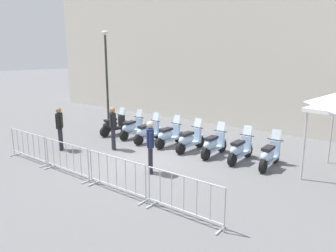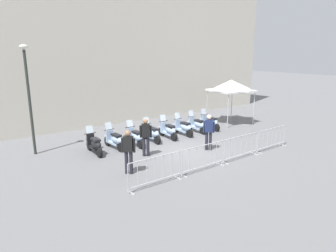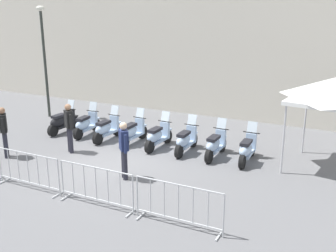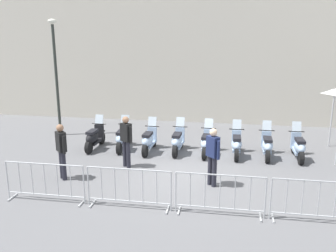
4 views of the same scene
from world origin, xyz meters
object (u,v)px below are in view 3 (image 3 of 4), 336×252
at_px(motorcycle_0, 62,122).
at_px(barrier_segment_2, 96,187).
at_px(motorcycle_5, 186,140).
at_px(barrier_segment_3, 178,206).
at_px(street_lamp, 44,50).
at_px(motorcycle_6, 215,145).
at_px(officer_mid_plaza, 69,125).
at_px(motorcycle_1, 86,124).
at_px(canopy_tent, 336,90).
at_px(barrier_segment_1, 28,171).
at_px(motorcycle_3, 132,132).
at_px(motorcycle_7, 247,149).
at_px(motorcycle_4, 158,136).
at_px(officer_by_barriers, 4,129).
at_px(motorcycle_2, 106,129).
at_px(officer_near_row_end, 124,147).

relative_size(motorcycle_0, barrier_segment_2, 0.79).
height_order(motorcycle_5, barrier_segment_2, motorcycle_5).
bearing_deg(barrier_segment_3, street_lamp, 154.83).
bearing_deg(street_lamp, motorcycle_6, -2.49).
height_order(motorcycle_0, officer_mid_plaza, officer_mid_plaza).
distance_m(motorcycle_0, motorcycle_1, 1.09).
bearing_deg(street_lamp, canopy_tent, 3.16).
bearing_deg(barrier_segment_1, motorcycle_5, 66.76).
height_order(motorcycle_3, street_lamp, street_lamp).
bearing_deg(canopy_tent, barrier_segment_1, -136.95).
relative_size(motorcycle_7, street_lamp, 0.35).
xyz_separation_m(motorcycle_4, barrier_segment_3, (3.50, -4.06, 0.07)).
height_order(motorcycle_3, officer_mid_plaza, officer_mid_plaza).
relative_size(motorcycle_1, motorcycle_5, 0.99).
xyz_separation_m(barrier_segment_3, officer_by_barriers, (-7.21, 0.49, 0.45)).
bearing_deg(street_lamp, officer_mid_plaza, -31.97).
relative_size(motorcycle_3, barrier_segment_3, 0.79).
bearing_deg(motorcycle_4, street_lamp, 173.84).
relative_size(motorcycle_1, motorcycle_7, 1.00).
height_order(motorcycle_1, motorcycle_2, same).
bearing_deg(canopy_tent, barrier_segment_3, -110.15).
height_order(officer_near_row_end, canopy_tent, canopy_tent).
bearing_deg(motorcycle_5, motorcycle_7, 9.19).
bearing_deg(motorcycle_2, officer_mid_plaza, -95.63).
bearing_deg(motorcycle_6, canopy_tent, 17.38).
height_order(motorcycle_7, officer_near_row_end, officer_near_row_end).
height_order(motorcycle_2, officer_by_barriers, officer_by_barriers).
bearing_deg(motorcycle_7, officer_near_row_end, -127.66).
height_order(street_lamp, canopy_tent, street_lamp).
bearing_deg(officer_near_row_end, barrier_segment_1, -130.88).
bearing_deg(barrier_segment_1, motorcycle_1, 116.57).
relative_size(motorcycle_0, officer_near_row_end, 1.00).
relative_size(motorcycle_3, street_lamp, 0.35).
bearing_deg(motorcycle_0, officer_near_row_end, -22.30).
height_order(motorcycle_5, motorcycle_6, same).
height_order(motorcycle_6, officer_mid_plaza, officer_mid_plaza).
bearing_deg(motorcycle_6, barrier_segment_3, -72.68).
bearing_deg(motorcycle_7, officer_by_barriers, -149.38).
bearing_deg(officer_mid_plaza, barrier_segment_3, -19.43).
bearing_deg(officer_near_row_end, motorcycle_3, 124.85).
distance_m(motorcycle_4, street_lamp, 7.19).
xyz_separation_m(officer_mid_plaza, canopy_tent, (7.78, 3.42, 1.53)).
bearing_deg(motorcycle_1, motorcycle_0, -165.62).
height_order(motorcycle_1, canopy_tent, canopy_tent).
bearing_deg(officer_near_row_end, motorcycle_4, 105.13).
distance_m(motorcycle_4, barrier_segment_3, 5.36).
distance_m(motorcycle_7, officer_near_row_end, 4.07).
distance_m(motorcycle_3, officer_near_row_end, 3.18).
height_order(motorcycle_4, officer_near_row_end, officer_near_row_end).
bearing_deg(barrier_segment_3, motorcycle_5, 119.88).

